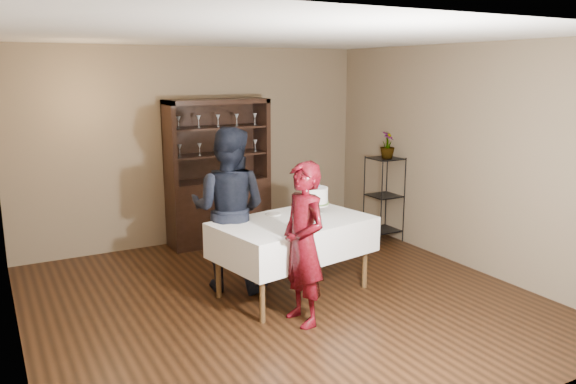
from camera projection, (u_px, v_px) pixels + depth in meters
name	position (u px, v px, depth m)	size (l,w,h in m)	color
floor	(282.00, 299.00, 5.95)	(5.00, 5.00, 0.00)	black
ceiling	(281.00, 36.00, 5.38)	(5.00, 5.00, 0.00)	silver
back_wall	(197.00, 146.00, 7.80)	(5.00, 0.02, 2.70)	#74624A
wall_left	(7.00, 202.00, 4.48)	(0.02, 5.00, 2.70)	#74624A
wall_right	(462.00, 156.00, 6.84)	(0.02, 5.00, 2.70)	#74624A
china_hutch	(218.00, 196.00, 7.83)	(1.40, 0.48, 2.00)	black
plant_etagere	(384.00, 195.00, 7.91)	(0.42, 0.42, 1.20)	black
cake_table	(293.00, 237.00, 6.01)	(1.79, 1.28, 0.82)	silver
woman	(303.00, 244.00, 5.26)	(0.57, 0.37, 1.57)	#320405
man	(229.00, 209.00, 6.10)	(0.87, 0.68, 1.80)	black
cake	(314.00, 197.00, 6.24)	(0.33, 0.33, 0.46)	white
plate_near	(295.00, 225.00, 5.76)	(0.20, 0.20, 0.01)	white
plate_far	(273.00, 214.00, 6.19)	(0.18, 0.18, 0.01)	white
potted_plant	(387.00, 145.00, 7.73)	(0.21, 0.21, 0.37)	#456530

